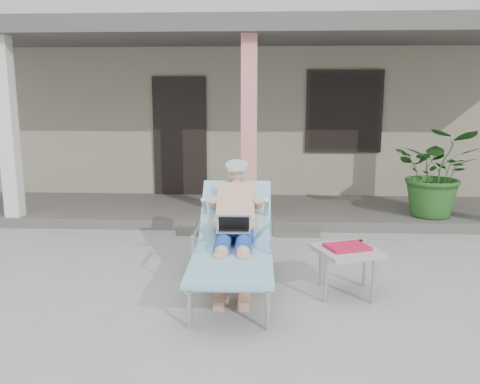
{
  "coord_description": "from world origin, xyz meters",
  "views": [
    {
      "loc": [
        0.25,
        -5.07,
        1.94
      ],
      "look_at": [
        -0.05,
        0.6,
        0.85
      ],
      "focal_mm": 38.0,
      "sensor_mm": 36.0,
      "label": 1
    }
  ],
  "objects": [
    {
      "name": "ground",
      "position": [
        0.0,
        0.0,
        0.0
      ],
      "size": [
        60.0,
        60.0,
        0.0
      ],
      "primitive_type": "plane",
      "color": "#9E9E99",
      "rests_on": "ground"
    },
    {
      "name": "house",
      "position": [
        0.0,
        6.5,
        1.67
      ],
      "size": [
        10.4,
        5.4,
        3.3
      ],
      "color": "#9F967E",
      "rests_on": "ground"
    },
    {
      "name": "porch_deck",
      "position": [
        0.0,
        3.0,
        0.07
      ],
      "size": [
        10.0,
        2.0,
        0.15
      ],
      "primitive_type": "cube",
      "color": "#605B56",
      "rests_on": "ground"
    },
    {
      "name": "porch_overhang",
      "position": [
        0.0,
        2.95,
        2.79
      ],
      "size": [
        10.0,
        2.3,
        2.85
      ],
      "color": "silver",
      "rests_on": "porch_deck"
    },
    {
      "name": "porch_step",
      "position": [
        0.0,
        1.85,
        0.04
      ],
      "size": [
        2.0,
        0.3,
        0.07
      ],
      "primitive_type": "cube",
      "color": "#605B56",
      "rests_on": "ground"
    },
    {
      "name": "lounger",
      "position": [
        -0.07,
        -0.12,
        0.81
      ],
      "size": [
        0.79,
        2.03,
        1.31
      ],
      "rotation": [
        0.0,
        0.0,
        0.02
      ],
      "color": "#B7B7BC",
      "rests_on": "ground"
    },
    {
      "name": "side_table",
      "position": [
        1.04,
        -0.27,
        0.42
      ],
      "size": [
        0.72,
        0.72,
        0.5
      ],
      "rotation": [
        0.0,
        0.0,
        0.37
      ],
      "color": "#A1A19D",
      "rests_on": "ground"
    },
    {
      "name": "potted_palm",
      "position": [
        2.77,
        2.47,
        0.81
      ],
      "size": [
        1.46,
        1.37,
        1.33
      ],
      "primitive_type": "imported",
      "rotation": [
        0.0,
        0.0,
        -0.33
      ],
      "color": "#26591E",
      "rests_on": "porch_deck"
    }
  ]
}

